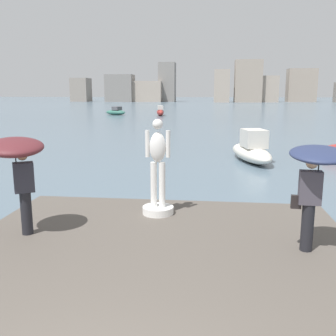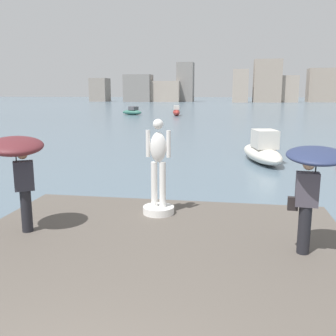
# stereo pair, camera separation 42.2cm
# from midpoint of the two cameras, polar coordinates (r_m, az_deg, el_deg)

# --- Properties ---
(ground_plane) EXTENTS (400.00, 400.00, 0.00)m
(ground_plane) POSITION_cam_midpoint_polar(r_m,az_deg,el_deg) (42.35, 4.97, 6.83)
(ground_plane) COLOR slate
(pier) EXTENTS (7.50, 10.59, 0.40)m
(pier) POSITION_cam_midpoint_polar(r_m,az_deg,el_deg) (5.56, -7.32, -21.99)
(pier) COLOR #564F47
(pier) RESTS_ON ground
(statue_white_figure) EXTENTS (0.74, 0.74, 2.24)m
(statue_white_figure) POSITION_cam_midpoint_polar(r_m,az_deg,el_deg) (8.96, -2.86, -1.58)
(statue_white_figure) COLOR white
(statue_white_figure) RESTS_ON pier
(onlooker_left) EXTENTS (1.52, 1.53, 2.02)m
(onlooker_left) POSITION_cam_midpoint_polar(r_m,az_deg,el_deg) (8.14, -22.92, 1.49)
(onlooker_left) COLOR black
(onlooker_left) RESTS_ON pier
(onlooker_right) EXTENTS (1.11, 1.12, 1.95)m
(onlooker_right) POSITION_cam_midpoint_polar(r_m,az_deg,el_deg) (7.13, 19.56, -0.38)
(onlooker_right) COLOR black
(onlooker_right) RESTS_ON pier
(boat_mid) EXTENTS (2.22, 4.52, 1.54)m
(boat_mid) POSITION_cam_midpoint_polar(r_m,az_deg,el_deg) (18.54, 11.69, 2.60)
(boat_mid) COLOR silver
(boat_mid) RESTS_ON ground
(boat_far) EXTENTS (3.54, 2.63, 1.19)m
(boat_far) POSITION_cam_midpoint_polar(r_m,az_deg,el_deg) (55.70, -8.00, 8.28)
(boat_far) COLOR #336B5B
(boat_far) RESTS_ON ground
(boat_rightward) EXTENTS (1.64, 3.72, 1.37)m
(boat_rightward) POSITION_cam_midpoint_polar(r_m,az_deg,el_deg) (53.63, -1.39, 8.37)
(boat_rightward) COLOR #9E2D28
(boat_rightward) RESTS_ON ground
(distant_skyline) EXTENTS (95.29, 12.87, 13.09)m
(distant_skyline) POSITION_cam_midpoint_polar(r_m,az_deg,el_deg) (128.21, 7.73, 11.93)
(distant_skyline) COLOR gray
(distant_skyline) RESTS_ON ground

